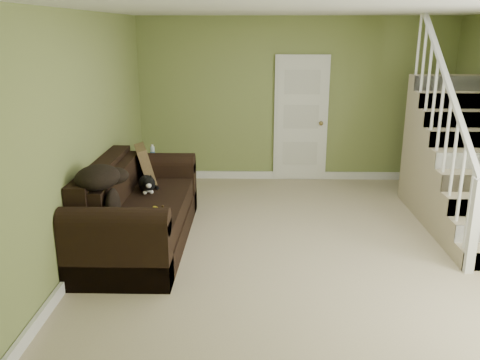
# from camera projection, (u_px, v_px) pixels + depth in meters

# --- Properties ---
(floor) EXTENTS (5.00, 5.50, 0.01)m
(floor) POSITION_uv_depth(u_px,v_px,m) (310.00, 246.00, 5.87)
(floor) COLOR tan
(floor) RESTS_ON ground
(ceiling) EXTENTS (5.00, 5.50, 0.01)m
(ceiling) POSITION_uv_depth(u_px,v_px,m) (321.00, 9.00, 5.12)
(ceiling) COLOR white
(ceiling) RESTS_ON wall_back
(wall_back) EXTENTS (5.00, 0.04, 2.60)m
(wall_back) POSITION_uv_depth(u_px,v_px,m) (295.00, 100.00, 8.13)
(wall_back) COLOR olive
(wall_back) RESTS_ON floor
(wall_front) EXTENTS (5.00, 0.04, 2.60)m
(wall_front) POSITION_uv_depth(u_px,v_px,m) (373.00, 235.00, 2.86)
(wall_front) COLOR olive
(wall_front) RESTS_ON floor
(wall_left) EXTENTS (0.04, 5.50, 2.60)m
(wall_left) POSITION_uv_depth(u_px,v_px,m) (86.00, 134.00, 5.55)
(wall_left) COLOR olive
(wall_left) RESTS_ON floor
(baseboard_back) EXTENTS (5.00, 0.04, 0.12)m
(baseboard_back) POSITION_uv_depth(u_px,v_px,m) (293.00, 175.00, 8.46)
(baseboard_back) COLOR white
(baseboard_back) RESTS_ON floor
(baseboard_left) EXTENTS (0.04, 5.50, 0.12)m
(baseboard_left) POSITION_uv_depth(u_px,v_px,m) (98.00, 239.00, 5.91)
(baseboard_left) COLOR white
(baseboard_left) RESTS_ON floor
(door) EXTENTS (0.86, 0.12, 2.02)m
(door) POSITION_uv_depth(u_px,v_px,m) (301.00, 119.00, 8.17)
(door) COLOR white
(door) RESTS_ON floor
(staircase) EXTENTS (1.00, 2.51, 2.82)m
(staircase) POSITION_uv_depth(u_px,v_px,m) (459.00, 171.00, 6.57)
(staircase) COLOR tan
(staircase) RESTS_ON floor
(sofa) EXTENTS (1.04, 2.41, 0.95)m
(sofa) POSITION_uv_depth(u_px,v_px,m) (136.00, 213.00, 5.86)
(sofa) COLOR black
(sofa) RESTS_ON floor
(side_table) EXTENTS (0.59, 0.59, 0.78)m
(side_table) POSITION_uv_depth(u_px,v_px,m) (150.00, 177.00, 7.56)
(side_table) COLOR black
(side_table) RESTS_ON floor
(cat) EXTENTS (0.33, 0.53, 0.26)m
(cat) POSITION_uv_depth(u_px,v_px,m) (146.00, 184.00, 6.11)
(cat) COLOR black
(cat) RESTS_ON sofa
(banana) EXTENTS (0.16, 0.21, 0.06)m
(banana) POSITION_uv_depth(u_px,v_px,m) (157.00, 210.00, 5.44)
(banana) COLOR yellow
(banana) RESTS_ON sofa
(throw_pillow) EXTENTS (0.37, 0.54, 0.51)m
(throw_pillow) POSITION_uv_depth(u_px,v_px,m) (146.00, 165.00, 6.54)
(throw_pillow) COLOR #503320
(throw_pillow) RESTS_ON sofa
(throw_blanket) EXTENTS (0.58, 0.67, 0.23)m
(throw_blanket) POSITION_uv_depth(u_px,v_px,m) (98.00, 177.00, 5.07)
(throw_blanket) COLOR black
(throw_blanket) RESTS_ON sofa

